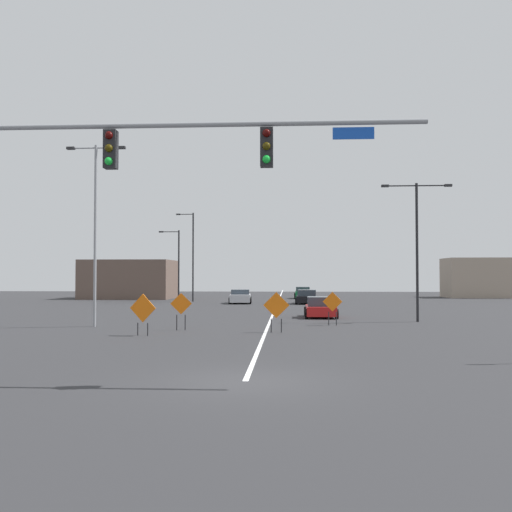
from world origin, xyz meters
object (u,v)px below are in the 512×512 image
object	(u,v)px
street_lamp_mid_right	(95,222)
car_red_approaching	(321,308)
construction_sign_left_shoulder	(143,310)
construction_sign_right_shoulder	(332,304)
street_lamp_mid_left	(417,239)
traffic_signal_assembly	(109,175)
construction_sign_median_far	(181,306)
construction_sign_median_near	(276,307)
car_green_near	(303,293)
car_black_far	(307,297)
street_lamp_near_left	(192,253)
street_lamp_far_right	(177,262)
car_silver_mid	(240,297)

from	to	relation	value
street_lamp_mid_right	car_red_approaching	distance (m)	15.61
construction_sign_left_shoulder	construction_sign_right_shoulder	bearing A→B (deg)	32.89
street_lamp_mid_left	construction_sign_left_shoulder	size ratio (longest dim) A/B	4.32
traffic_signal_assembly	street_lamp_mid_left	distance (m)	23.46
construction_sign_median_far	construction_sign_median_near	world-z (taller)	construction_sign_median_near
street_lamp_mid_right	construction_sign_right_shoulder	bearing A→B (deg)	6.87
car_red_approaching	car_green_near	xyz separation A→B (m)	(-0.49, 30.21, 0.04)
construction_sign_left_shoulder	car_black_far	size ratio (longest dim) A/B	0.44
construction_sign_right_shoulder	car_green_near	bearing A→B (deg)	91.31
street_lamp_near_left	street_lamp_far_right	bearing A→B (deg)	-125.04
construction_sign_median_near	car_red_approaching	bearing A→B (deg)	74.96
street_lamp_near_left	car_black_far	size ratio (longest dim) A/B	2.14
street_lamp_mid_left	construction_sign_median_near	bearing A→B (deg)	-140.70
street_lamp_near_left	traffic_signal_assembly	bearing A→B (deg)	-83.18
construction_sign_left_shoulder	construction_sign_median_far	size ratio (longest dim) A/B	1.02
car_red_approaching	car_silver_mid	size ratio (longest dim) A/B	0.94
street_lamp_near_left	car_red_approaching	world-z (taller)	street_lamp_near_left
car_black_far	construction_sign_right_shoulder	bearing A→B (deg)	-88.33
traffic_signal_assembly	car_red_approaching	world-z (taller)	traffic_signal_assembly
traffic_signal_assembly	car_silver_mid	world-z (taller)	traffic_signal_assembly
street_lamp_far_right	construction_sign_right_shoulder	distance (m)	29.57
construction_sign_right_shoulder	car_silver_mid	distance (m)	25.26
street_lamp_near_left	street_lamp_mid_left	bearing A→B (deg)	-54.34
car_red_approaching	car_black_far	bearing A→B (deg)	91.13
street_lamp_far_right	car_black_far	size ratio (longest dim) A/B	1.69
street_lamp_near_left	construction_sign_right_shoulder	size ratio (longest dim) A/B	5.01
construction_sign_left_shoulder	construction_sign_median_near	world-z (taller)	construction_sign_median_near
construction_sign_left_shoulder	construction_sign_median_near	distance (m)	6.43
construction_sign_right_shoulder	car_green_near	distance (m)	36.16
street_lamp_mid_right	street_lamp_mid_left	bearing A→B (deg)	12.98
car_red_approaching	car_green_near	size ratio (longest dim) A/B	0.94
street_lamp_mid_left	car_black_far	world-z (taller)	street_lamp_mid_left
traffic_signal_assembly	construction_sign_left_shoulder	xyz separation A→B (m)	(-1.91, 11.16, -4.35)
construction_sign_median_far	construction_sign_median_near	xyz separation A→B (m)	(4.89, -0.90, 0.03)
street_lamp_mid_left	street_lamp_far_right	bearing A→B (deg)	129.52
street_lamp_mid_right	street_lamp_near_left	bearing A→B (deg)	89.31
street_lamp_mid_left	street_lamp_near_left	distance (m)	30.82
street_lamp_mid_left	car_red_approaching	world-z (taller)	street_lamp_mid_left
street_lamp_far_right	construction_sign_median_near	distance (m)	32.13
construction_sign_median_far	car_green_near	distance (m)	40.06
street_lamp_near_left	car_green_near	size ratio (longest dim) A/B	2.30
street_lamp_mid_right	construction_sign_right_shoulder	world-z (taller)	street_lamp_mid_right
car_green_near	car_black_far	bearing A→B (deg)	-89.39
car_red_approaching	car_silver_mid	world-z (taller)	car_red_approaching
car_red_approaching	construction_sign_median_near	bearing A→B (deg)	-105.04
traffic_signal_assembly	car_black_far	size ratio (longest dim) A/B	2.94
construction_sign_median_far	car_silver_mid	world-z (taller)	construction_sign_median_far
street_lamp_mid_left	street_lamp_mid_right	xyz separation A→B (m)	(-18.32, -4.22, 0.75)
street_lamp_mid_left	construction_sign_left_shoulder	world-z (taller)	street_lamp_mid_left
street_lamp_far_right	construction_sign_median_near	world-z (taller)	street_lamp_far_right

